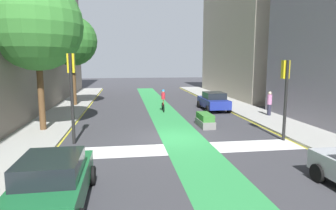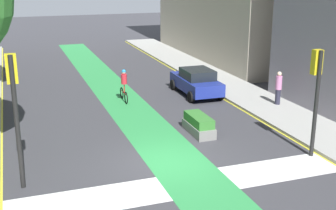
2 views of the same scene
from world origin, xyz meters
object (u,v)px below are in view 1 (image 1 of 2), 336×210
object	(u,v)px
traffic_signal_near_left	(72,81)
street_tree_near	(37,25)
traffic_signal_near_right	(285,85)
cyclist_in_lane	(163,100)
street_tree_far	(72,41)
car_blue_right_far	(213,101)
pedestrian_sidewalk_right_a	(269,103)
median_planter	(205,120)
car_green_left_near	(53,182)

from	to	relation	value
traffic_signal_near_left	street_tree_near	bearing A→B (deg)	128.90
traffic_signal_near_right	street_tree_near	world-z (taller)	street_tree_near
traffic_signal_near_right	street_tree_near	size ratio (longest dim) A/B	0.49
traffic_signal_near_left	cyclist_in_lane	size ratio (longest dim) A/B	2.45
cyclist_in_lane	street_tree_far	bearing A→B (deg)	152.87
traffic_signal_near_right	street_tree_near	bearing A→B (deg)	164.09
traffic_signal_near_right	traffic_signal_near_left	bearing A→B (deg)	174.91
car_blue_right_far	pedestrian_sidewalk_right_a	size ratio (longest dim) A/B	2.36
street_tree_near	street_tree_far	bearing A→B (deg)	88.73
car_blue_right_far	traffic_signal_near_right	bearing A→B (deg)	-85.41
median_planter	car_blue_right_far	bearing A→B (deg)	68.12
car_green_left_near	median_planter	world-z (taller)	car_green_left_near
pedestrian_sidewalk_right_a	street_tree_near	xyz separation A→B (m)	(-15.54, -2.34, 5.12)
traffic_signal_near_right	median_planter	distance (m)	5.54
car_green_left_near	cyclist_in_lane	xyz separation A→B (m)	(5.20, 15.71, 0.17)
car_green_left_near	median_planter	size ratio (longest dim) A/B	2.04
car_green_left_near	car_blue_right_far	bearing A→B (deg)	58.67
car_blue_right_far	pedestrian_sidewalk_right_a	world-z (taller)	pedestrian_sidewalk_right_a
street_tree_near	car_green_left_near	bearing A→B (deg)	-73.84
traffic_signal_near_left	cyclist_in_lane	bearing A→B (deg)	56.82
car_green_left_near	pedestrian_sidewalk_right_a	bearing A→B (deg)	43.32
traffic_signal_near_right	car_blue_right_far	size ratio (longest dim) A/B	1.00
car_blue_right_far	street_tree_near	size ratio (longest dim) A/B	0.49
cyclist_in_lane	median_planter	bearing A→B (deg)	-72.46
traffic_signal_near_right	pedestrian_sidewalk_right_a	distance (m)	6.81
traffic_signal_near_right	car_green_left_near	distance (m)	12.12
pedestrian_sidewalk_right_a	traffic_signal_near_right	bearing A→B (deg)	-111.45
street_tree_far	traffic_signal_near_left	bearing A→B (deg)	-81.05
traffic_signal_near_left	median_planter	bearing A→B (deg)	19.63
traffic_signal_near_right	car_blue_right_far	world-z (taller)	traffic_signal_near_right
traffic_signal_near_left	median_planter	xyz separation A→B (m)	(7.69, 2.74, -2.77)
car_blue_right_far	traffic_signal_near_left	bearing A→B (deg)	-138.96
street_tree_near	median_planter	xyz separation A→B (m)	(9.93, -0.03, -5.78)
car_green_left_near	car_blue_right_far	world-z (taller)	same
traffic_signal_near_right	cyclist_in_lane	xyz separation A→B (m)	(-5.14, 9.79, -1.99)
traffic_signal_near_left	street_tree_near	size ratio (longest dim) A/B	0.53
cyclist_in_lane	median_planter	xyz separation A→B (m)	(1.92, -6.08, -0.57)
car_blue_right_far	median_planter	world-z (taller)	car_blue_right_far
car_green_left_near	street_tree_far	bearing A→B (deg)	97.46
traffic_signal_near_right	pedestrian_sidewalk_right_a	size ratio (longest dim) A/B	2.36
traffic_signal_near_right	pedestrian_sidewalk_right_a	world-z (taller)	traffic_signal_near_right
cyclist_in_lane	median_planter	distance (m)	6.40
car_green_left_near	cyclist_in_lane	bearing A→B (deg)	71.68
cyclist_in_lane	median_planter	size ratio (longest dim) A/B	0.90
street_tree_near	street_tree_far	world-z (taller)	street_tree_near
car_blue_right_far	street_tree_far	size ratio (longest dim) A/B	0.52
cyclist_in_lane	street_tree_near	world-z (taller)	street_tree_near
cyclist_in_lane	street_tree_far	size ratio (longest dim) A/B	0.23
cyclist_in_lane	street_tree_far	world-z (taller)	street_tree_far
pedestrian_sidewalk_right_a	car_green_left_near	bearing A→B (deg)	-136.68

